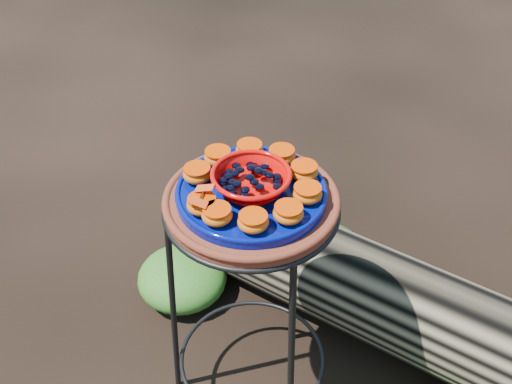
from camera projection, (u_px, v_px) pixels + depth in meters
The scene contains 19 objects.
plant_stand at pixel (252, 310), 1.67m from camera, with size 0.44×0.44×0.70m, color black, non-canonical shape.
terracotta_saucer at pixel (251, 203), 1.44m from camera, with size 0.39×0.39×0.03m, color #5F2F1A.
cobalt_plate at pixel (251, 194), 1.42m from camera, with size 0.33×0.33×0.02m, color navy.
red_bowl at pixel (251, 182), 1.40m from camera, with size 0.17×0.17×0.05m, color #C70705, non-canonical shape.
glass_gems at pixel (251, 169), 1.38m from camera, with size 0.13×0.13×0.02m, color black, non-canonical shape.
orange_half_0 at pixel (202, 205), 1.35m from camera, with size 0.07×0.07×0.04m, color #CC4906.
orange_half_1 at pixel (217, 215), 1.32m from camera, with size 0.07×0.07×0.04m, color #CC4906.
orange_half_2 at pixel (253, 222), 1.31m from camera, with size 0.07×0.07×0.04m, color #CC4906.
orange_half_3 at pixel (288, 213), 1.33m from camera, with size 0.07×0.07×0.04m, color #CC4906.
orange_half_4 at pixel (307, 194), 1.38m from camera, with size 0.07×0.07×0.04m, color #CC4906.
orange_half_5 at pixel (304, 172), 1.44m from camera, with size 0.07×0.07×0.04m, color #CC4906.
orange_half_6 at pixel (282, 156), 1.48m from camera, with size 0.07×0.07×0.04m, color #CC4906.
orange_half_7 at pixel (250, 150), 1.50m from camera, with size 0.07×0.07×0.04m, color #CC4906.
orange_half_8 at pixel (218, 157), 1.48m from camera, with size 0.07×0.07×0.04m, color #CC4906.
orange_half_9 at pixel (197, 174), 1.43m from camera, with size 0.07×0.07×0.04m, color #CC4906.
butterfly at pixel (201, 195), 1.33m from camera, with size 0.09×0.05×0.02m, color red, non-canonical shape.
driftwood_log at pixel (408, 308), 1.94m from camera, with size 1.59×0.42×0.30m, color black, non-canonical shape.
foliage_left at pixel (182, 277), 2.14m from camera, with size 0.30×0.30×0.15m, color #205A16.
foliage_back at pixel (321, 255), 2.21m from camera, with size 0.32×0.32×0.16m, color #205A16.
Camera 1 is at (0.61, -0.91, 1.64)m, focal length 45.00 mm.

